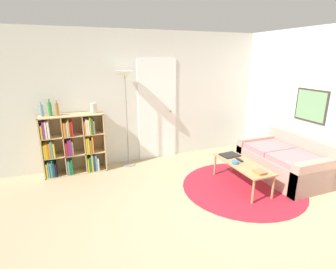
{
  "coord_description": "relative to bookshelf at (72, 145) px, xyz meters",
  "views": [
    {
      "loc": [
        -1.64,
        -2.48,
        2.11
      ],
      "look_at": [
        -0.1,
        1.43,
        0.85
      ],
      "focal_mm": 28.0,
      "sensor_mm": 36.0,
      "label": 1
    }
  ],
  "objects": [
    {
      "name": "ground_plane",
      "position": [
        1.61,
        -2.4,
        -0.54
      ],
      "size": [
        14.0,
        14.0,
        0.0
      ],
      "primitive_type": "plane",
      "color": "tan"
    },
    {
      "name": "wall_back",
      "position": [
        1.62,
        0.21,
        0.75
      ],
      "size": [
        7.77,
        0.11,
        2.6
      ],
      "color": "silver",
      "rests_on": "ground_plane"
    },
    {
      "name": "wall_right",
      "position": [
        4.02,
        -1.11,
        0.76
      ],
      "size": [
        0.08,
        5.59,
        2.6
      ],
      "color": "silver",
      "rests_on": "ground_plane"
    },
    {
      "name": "rug",
      "position": [
        2.59,
        -1.66,
        -0.53
      ],
      "size": [
        2.0,
        2.0,
        0.01
      ],
      "color": "maroon",
      "rests_on": "ground_plane"
    },
    {
      "name": "bookshelf",
      "position": [
        0.0,
        0.0,
        0.0
      ],
      "size": [
        1.09,
        0.34,
        1.11
      ],
      "color": "tan",
      "rests_on": "ground_plane"
    },
    {
      "name": "floor_lamp",
      "position": [
        1.03,
        -0.03,
        1.06
      ],
      "size": [
        0.32,
        0.32,
        1.86
      ],
      "color": "gray",
      "rests_on": "ground_plane"
    },
    {
      "name": "couch",
      "position": [
        3.57,
        -1.57,
        -0.27
      ],
      "size": [
        0.94,
        1.51,
        0.73
      ],
      "color": "tan",
      "rests_on": "ground_plane"
    },
    {
      "name": "coffee_table",
      "position": [
        2.59,
        -1.6,
        -0.16
      ],
      "size": [
        0.45,
        1.15,
        0.41
      ],
      "color": "#AD7F51",
      "rests_on": "ground_plane"
    },
    {
      "name": "laptop",
      "position": [
        2.59,
        -1.24,
        -0.11
      ],
      "size": [
        0.33,
        0.28,
        0.02
      ],
      "color": "black",
      "rests_on": "coffee_table"
    },
    {
      "name": "bowl",
      "position": [
        2.46,
        -1.59,
        -0.1
      ],
      "size": [
        0.11,
        0.11,
        0.05
      ],
      "color": "teal",
      "rests_on": "coffee_table"
    },
    {
      "name": "book_stack_on_table",
      "position": [
        2.59,
        -2.02,
        -0.1
      ],
      "size": [
        0.14,
        0.19,
        0.04
      ],
      "color": "orange",
      "rests_on": "coffee_table"
    },
    {
      "name": "remote",
      "position": [
        2.61,
        -1.5,
        -0.11
      ],
      "size": [
        0.06,
        0.17,
        0.02
      ],
      "color": "black",
      "rests_on": "coffee_table"
    },
    {
      "name": "bottle_left",
      "position": [
        -0.43,
        0.03,
        0.68
      ],
      "size": [
        0.06,
        0.06,
        0.25
      ],
      "color": "#6B93A3",
      "rests_on": "bookshelf"
    },
    {
      "name": "bottle_middle",
      "position": [
        -0.3,
        0.02,
        0.7
      ],
      "size": [
        0.06,
        0.06,
        0.3
      ],
      "color": "#2D8438",
      "rests_on": "bookshelf"
    },
    {
      "name": "bottle_right",
      "position": [
        -0.18,
        -0.0,
        0.69
      ],
      "size": [
        0.06,
        0.06,
        0.27
      ],
      "color": "olive",
      "rests_on": "bookshelf"
    },
    {
      "name": "vase_on_shelf",
      "position": [
        0.43,
        0.0,
        0.67
      ],
      "size": [
        0.12,
        0.12,
        0.18
      ],
      "color": "#B7B2A8",
      "rests_on": "bookshelf"
    }
  ]
}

